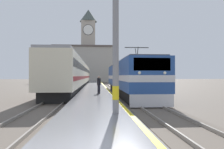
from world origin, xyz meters
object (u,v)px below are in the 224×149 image
object	(u,v)px
person_on_platform	(99,84)
locomotive_train	(128,78)
catenary_mast	(118,32)
passenger_train	(78,75)
clock_tower	(88,43)

from	to	relation	value
person_on_platform	locomotive_train	bearing A→B (deg)	42.37
catenary_mast	person_on_platform	bearing A→B (deg)	93.45
passenger_train	person_on_platform	world-z (taller)	passenger_train
locomotive_train	person_on_platform	bearing A→B (deg)	-137.63
locomotive_train	clock_tower	size ratio (longest dim) A/B	0.78
passenger_train	catenary_mast	bearing A→B (deg)	-82.02
person_on_platform	clock_tower	distance (m)	59.27
passenger_train	clock_tower	distance (m)	41.84
locomotive_train	person_on_platform	xyz separation A→B (m)	(-3.16, -2.88, -0.54)
locomotive_train	catenary_mast	size ratio (longest dim) A/B	2.81
locomotive_train	person_on_platform	world-z (taller)	locomotive_train
passenger_train	clock_tower	size ratio (longest dim) A/B	1.78
locomotive_train	clock_tower	distance (m)	56.58
catenary_mast	clock_tower	size ratio (longest dim) A/B	0.28
passenger_train	person_on_platform	xyz separation A→B (m)	(3.34, -17.65, -0.97)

